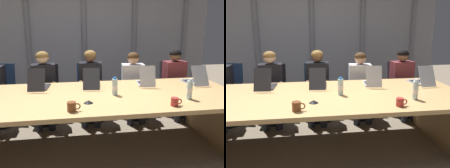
{
  "view_description": "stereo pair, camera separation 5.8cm",
  "coord_description": "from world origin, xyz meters",
  "views": [
    {
      "loc": [
        -0.25,
        -2.93,
        1.66
      ],
      "look_at": [
        0.24,
        0.13,
        0.85
      ],
      "focal_mm": 38.58,
      "sensor_mm": 36.0,
      "label": 1
    },
    {
      "loc": [
        -0.2,
        -2.94,
        1.66
      ],
      "look_at": [
        0.24,
        0.13,
        0.85
      ],
      "focal_mm": 38.58,
      "sensor_mm": 36.0,
      "label": 2
    }
  ],
  "objects": [
    {
      "name": "ground_plane",
      "position": [
        0.0,
        0.0,
        0.0
      ],
      "size": [
        11.45,
        11.45,
        0.0
      ],
      "primitive_type": "plane",
      "color": "#7F705B"
    },
    {
      "name": "conference_table",
      "position": [
        0.0,
        0.0,
        0.6
      ],
      "size": [
        3.76,
        1.45,
        0.75
      ],
      "color": "tan",
      "rests_on": "ground_plane"
    },
    {
      "name": "curtain_backdrop",
      "position": [
        -0.0,
        2.53,
        1.3
      ],
      "size": [
        5.73,
        0.17,
        2.6
      ],
      "color": "#9999A0",
      "rests_on": "ground_plane"
    },
    {
      "name": "laptop_left_mid",
      "position": [
        -0.74,
        0.4,
        0.81
      ],
      "size": [
        0.27,
        0.46,
        0.31
      ],
      "rotation": [
        0.0,
        0.0,
        1.48
      ],
      "color": "#2D2D33",
      "rests_on": "conference_table"
    },
    {
      "name": "laptop_center",
      "position": [
        -0.01,
        0.38,
        0.81
      ],
      "size": [
        0.28,
        0.48,
        0.3
      ],
      "rotation": [
        0.0,
        0.0,
        1.46
      ],
      "color": "#2D2D33",
      "rests_on": "conference_table"
    },
    {
      "name": "laptop_right_mid",
      "position": [
        0.78,
        0.37,
        0.81
      ],
      "size": [
        0.26,
        0.44,
        0.31
      ],
      "rotation": [
        0.0,
        0.0,
        1.46
      ],
      "color": "#BCBCC1",
      "rests_on": "conference_table"
    },
    {
      "name": "laptop_right_end",
      "position": [
        1.52,
        0.34,
        0.81
      ],
      "size": [
        0.25,
        0.49,
        0.3
      ],
      "rotation": [
        0.0,
        0.0,
        1.62
      ],
      "color": "#A8ADB7",
      "rests_on": "conference_table"
    },
    {
      "name": "office_chair_left_end",
      "position": [
        -1.49,
        1.12,
        0.36
      ],
      "size": [
        0.6,
        0.61,
        0.98
      ],
      "rotation": [
        0.0,
        0.0,
        -1.74
      ],
      "color": "navy",
      "rests_on": "ground_plane"
    },
    {
      "name": "office_chair_left_mid",
      "position": [
        -0.76,
        1.11,
        0.35
      ],
      "size": [
        0.6,
        0.6,
        0.94
      ],
      "rotation": [
        0.0,
        0.0,
        -1.66
      ],
      "color": "black",
      "rests_on": "ground_plane"
    },
    {
      "name": "office_chair_center",
      "position": [
        0.02,
        1.11,
        0.35
      ],
      "size": [
        0.6,
        0.6,
        0.95
      ],
      "rotation": [
        0.0,
        0.0,
        -1.53
      ],
      "color": "navy",
      "rests_on": "ground_plane"
    },
    {
      "name": "office_chair_right_mid",
      "position": [
        0.79,
        1.11,
        0.34
      ],
      "size": [
        0.6,
        0.6,
        0.91
      ],
      "rotation": [
        0.0,
        0.0,
        -1.67
      ],
      "color": "black",
      "rests_on": "ground_plane"
    },
    {
      "name": "office_chair_right_end",
      "position": [
        1.56,
        1.11,
        0.35
      ],
      "size": [
        0.6,
        0.6,
        0.94
      ],
      "rotation": [
        0.0,
        0.0,
        -1.53
      ],
      "color": "#2D2D38",
      "rests_on": "ground_plane"
    },
    {
      "name": "person_left_mid",
      "position": [
        -0.74,
        0.96,
        0.68
      ],
      "size": [
        0.41,
        0.56,
        1.2
      ],
      "rotation": [
        0.0,
        0.0,
        -1.51
      ],
      "color": "black",
      "rests_on": "ground_plane"
    },
    {
      "name": "person_center",
      "position": [
        0.01,
        0.96,
        0.68
      ],
      "size": [
        0.42,
        0.57,
        1.2
      ],
      "rotation": [
        0.0,
        0.0,
        -1.67
      ],
      "color": "black",
      "rests_on": "ground_plane"
    },
    {
      "name": "person_right_mid",
      "position": [
        0.75,
        0.96,
        0.66
      ],
      "size": [
        0.41,
        0.56,
        1.15
      ],
      "rotation": [
        0.0,
        0.0,
        -1.63
      ],
      "color": "silver",
      "rests_on": "ground_plane"
    },
    {
      "name": "person_right_end",
      "position": [
        1.52,
        0.96,
        0.68
      ],
      "size": [
        0.43,
        0.57,
        1.19
      ],
      "rotation": [
        0.0,
        0.0,
        -1.47
      ],
      "color": "brown",
      "rests_on": "ground_plane"
    },
    {
      "name": "water_bottle_primary",
      "position": [
        1.11,
        -0.34,
        0.86
      ],
      "size": [
        0.07,
        0.07,
        0.25
      ],
      "color": "silver",
      "rests_on": "conference_table"
    },
    {
      "name": "water_bottle_secondary",
      "position": [
        0.25,
        -0.04,
        0.85
      ],
      "size": [
        0.07,
        0.07,
        0.23
      ],
      "color": "silver",
      "rests_on": "conference_table"
    },
    {
      "name": "coffee_mug_near",
      "position": [
        -0.29,
        -0.54,
        0.8
      ],
      "size": [
        0.14,
        0.09,
        0.1
      ],
      "color": "brown",
      "rests_on": "conference_table"
    },
    {
      "name": "coffee_mug_far",
      "position": [
        0.84,
        -0.55,
        0.8
      ],
      "size": [
        0.13,
        0.08,
        0.09
      ],
      "color": "#B2332D",
      "rests_on": "conference_table"
    },
    {
      "name": "conference_mic_left_side",
      "position": [
        -0.1,
        -0.31,
        0.77
      ],
      "size": [
        0.11,
        0.11,
        0.03
      ],
      "primitive_type": "cone",
      "color": "black",
      "rests_on": "conference_table"
    }
  ]
}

